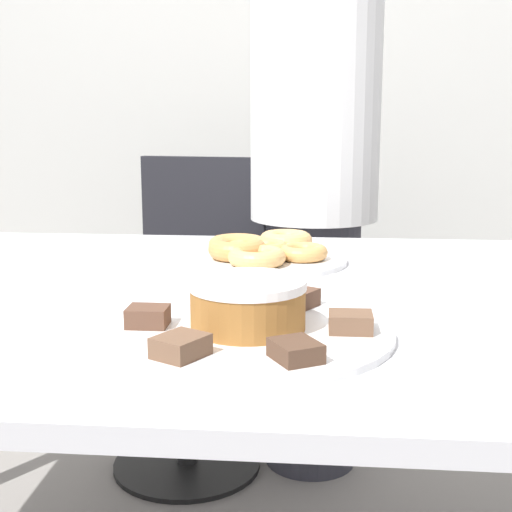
{
  "coord_description": "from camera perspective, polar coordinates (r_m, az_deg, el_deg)",
  "views": [
    {
      "loc": [
        0.14,
        -1.14,
        1.04
      ],
      "look_at": [
        0.04,
        -0.0,
        0.82
      ],
      "focal_mm": 50.0,
      "sensor_mm": 36.0,
      "label": 1
    }
  ],
  "objects": [
    {
      "name": "table",
      "position": [
        1.21,
        -1.77,
        -5.96
      ],
      "size": [
        1.96,
        1.06,
        0.76
      ],
      "color": "silver",
      "rests_on": "ground_plane"
    },
    {
      "name": "person_standing",
      "position": [
        2.04,
        4.66,
        4.45
      ],
      "size": [
        0.36,
        0.36,
        1.53
      ],
      "color": "#383842",
      "rests_on": "ground_plane"
    },
    {
      "name": "donut_5",
      "position": [
        1.33,
        0.07,
        -0.06
      ],
      "size": [
        0.11,
        0.11,
        0.03
      ],
      "color": "#E5AD66",
      "rests_on": "plate_donuts"
    },
    {
      "name": "plate_donuts",
      "position": [
        1.41,
        0.43,
        -0.28
      ],
      "size": [
        0.34,
        0.34,
        0.01
      ],
      "color": "white",
      "rests_on": "table"
    },
    {
      "name": "lamington_3",
      "position": [
        0.83,
        3.2,
        -7.56
      ],
      "size": [
        0.07,
        0.07,
        0.02
      ],
      "rotation": [
        0.0,
        0.0,
        5.24
      ],
      "color": "#513828",
      "rests_on": "plate_cake"
    },
    {
      "name": "wall_back",
      "position": [
        2.79,
        2.37,
        16.59
      ],
      "size": [
        8.0,
        0.05,
        2.6
      ],
      "color": "beige",
      "rests_on": "ground_plane"
    },
    {
      "name": "lamington_4",
      "position": [
        0.94,
        7.57,
        -5.26
      ],
      "size": [
        0.06,
        0.05,
        0.02
      ],
      "rotation": [
        0.0,
        0.0,
        6.28
      ],
      "color": "brown",
      "rests_on": "plate_cake"
    },
    {
      "name": "lamington_5",
      "position": [
        1.05,
        3.65,
        -3.37
      ],
      "size": [
        0.06,
        0.06,
        0.03
      ],
      "rotation": [
        0.0,
        0.0,
        7.33
      ],
      "color": "brown",
      "rests_on": "plate_cake"
    },
    {
      "name": "donut_2",
      "position": [
        1.48,
        2.39,
        1.21
      ],
      "size": [
        0.11,
        0.11,
        0.04
      ],
      "color": "#E5AD66",
      "rests_on": "plate_donuts"
    },
    {
      "name": "lamington_2",
      "position": [
        0.84,
        -6.05,
        -7.18
      ],
      "size": [
        0.07,
        0.08,
        0.03
      ],
      "rotation": [
        0.0,
        0.0,
        4.19
      ],
      "color": "brown",
      "rests_on": "plate_cake"
    },
    {
      "name": "donut_1",
      "position": [
        1.39,
        3.72,
        0.31
      ],
      "size": [
        0.1,
        0.1,
        0.03
      ],
      "color": "tan",
      "rests_on": "plate_donuts"
    },
    {
      "name": "plate_cake",
      "position": [
        0.95,
        -0.65,
        -6.11
      ],
      "size": [
        0.39,
        0.39,
        0.01
      ],
      "color": "white",
      "rests_on": "table"
    },
    {
      "name": "lamington_1",
      "position": [
        0.97,
        -8.64,
        -4.8
      ],
      "size": [
        0.05,
        0.05,
        0.03
      ],
      "rotation": [
        0.0,
        0.0,
        3.14
      ],
      "color": "brown",
      "rests_on": "plate_cake"
    },
    {
      "name": "donut_4",
      "position": [
        1.39,
        -1.52,
        0.58
      ],
      "size": [
        0.11,
        0.11,
        0.04
      ],
      "color": "#D18E4C",
      "rests_on": "plate_donuts"
    },
    {
      "name": "donut_3",
      "position": [
        1.46,
        -1.51,
        0.93
      ],
      "size": [
        0.12,
        0.12,
        0.03
      ],
      "color": "tan",
      "rests_on": "plate_donuts"
    },
    {
      "name": "frosted_cake",
      "position": [
        0.94,
        -0.65,
        -3.87
      ],
      "size": [
        0.15,
        0.15,
        0.07
      ],
      "color": "#9E662D",
      "rests_on": "plate_cake"
    },
    {
      "name": "donut_0",
      "position": [
        1.41,
        0.43,
        0.56
      ],
      "size": [
        0.11,
        0.11,
        0.03
      ],
      "color": "tan",
      "rests_on": "plate_donuts"
    },
    {
      "name": "office_chair_left",
      "position": [
        2.14,
        -5.24,
        -5.12
      ],
      "size": [
        0.5,
        0.5,
        0.91
      ],
      "rotation": [
        0.0,
        0.0,
        -0.14
      ],
      "color": "black",
      "rests_on": "ground_plane"
    },
    {
      "name": "lamington_0",
      "position": [
        1.06,
        -3.63,
        -3.2
      ],
      "size": [
        0.06,
        0.06,
        0.03
      ],
      "rotation": [
        0.0,
        0.0,
        2.09
      ],
      "color": "brown",
      "rests_on": "plate_cake"
    }
  ]
}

